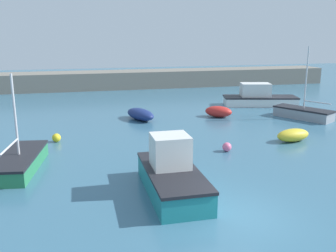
% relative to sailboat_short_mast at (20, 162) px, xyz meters
% --- Properties ---
extents(ground_plane, '(120.00, 120.00, 0.20)m').
position_rel_sailboat_short_mast_xyz_m(ground_plane, '(8.24, -7.02, -0.51)').
color(ground_plane, '#38667F').
extents(harbor_breakwater, '(51.10, 3.98, 1.98)m').
position_rel_sailboat_short_mast_xyz_m(harbor_breakwater, '(8.24, 26.47, 0.58)').
color(harbor_breakwater, slate).
rests_on(harbor_breakwater, ground_plane).
extents(sailboat_short_mast, '(2.36, 4.95, 4.62)m').
position_rel_sailboat_short_mast_xyz_m(sailboat_short_mast, '(0.00, 0.00, 0.00)').
color(sailboat_short_mast, '#287A4C').
rests_on(sailboat_short_mast, ground_plane).
extents(motorboat_with_cabin, '(6.84, 3.72, 2.02)m').
position_rel_sailboat_short_mast_xyz_m(motorboat_with_cabin, '(18.75, 12.32, 0.31)').
color(motorboat_with_cabin, white).
rests_on(motorboat_with_cabin, ground_plane).
extents(open_tender_yellow, '(2.41, 3.35, 0.85)m').
position_rel_sailboat_short_mast_xyz_m(open_tender_yellow, '(7.41, 9.18, 0.01)').
color(open_tender_yellow, navy).
rests_on(open_tender_yellow, ground_plane).
extents(sailboat_tall_mast, '(3.51, 4.56, 5.45)m').
position_rel_sailboat_short_mast_xyz_m(sailboat_tall_mast, '(19.63, 6.64, 0.02)').
color(sailboat_tall_mast, gray).
rests_on(sailboat_tall_mast, ground_plane).
extents(cabin_cruiser_white, '(2.08, 5.11, 2.37)m').
position_rel_sailboat_short_mast_xyz_m(cabin_cruiser_white, '(6.45, -4.26, 0.36)').
color(cabin_cruiser_white, teal).
rests_on(cabin_cruiser_white, ground_plane).
extents(dinghy_near_pier, '(2.35, 1.37, 0.78)m').
position_rel_sailboat_short_mast_xyz_m(dinghy_near_pier, '(15.43, 1.24, -0.02)').
color(dinghy_near_pier, yellow).
rests_on(dinghy_near_pier, ground_plane).
extents(fishing_dinghy_green, '(2.40, 2.15, 0.86)m').
position_rel_sailboat_short_mast_xyz_m(fishing_dinghy_green, '(13.50, 8.69, 0.02)').
color(fishing_dinghy_green, red).
rests_on(fishing_dinghy_green, ground_plane).
extents(mooring_buoy_yellow, '(0.52, 0.52, 0.52)m').
position_rel_sailboat_short_mast_xyz_m(mooring_buoy_yellow, '(1.49, 4.50, -0.15)').
color(mooring_buoy_yellow, yellow).
rests_on(mooring_buoy_yellow, ground_plane).
extents(mooring_buoy_pink, '(0.51, 0.51, 0.51)m').
position_rel_sailboat_short_mast_xyz_m(mooring_buoy_pink, '(10.77, 0.32, -0.16)').
color(mooring_buoy_pink, '#EA668C').
rests_on(mooring_buoy_pink, ground_plane).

